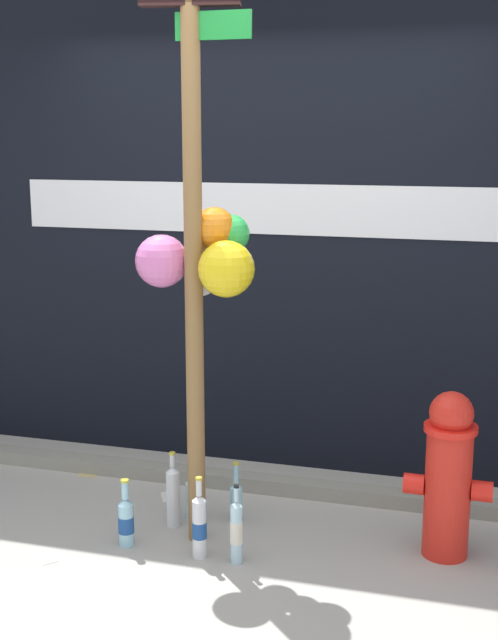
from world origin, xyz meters
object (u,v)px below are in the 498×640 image
object	(u,v)px
bottle_3	(193,494)
bottle_2	(236,499)
bottle_5	(126,521)
bottle_0	(173,495)
fire_hydrant	(448,474)
memorial_post	(202,222)
bottle_1	(236,531)
bottle_4	(199,525)

from	to	relation	value
bottle_3	bottle_2	bearing A→B (deg)	4.78
bottle_3	bottle_5	bearing A→B (deg)	-118.82
bottle_0	bottle_3	size ratio (longest dim) A/B	1.23
fire_hydrant	bottle_2	xyz separation A→B (m)	(-1.05, 0.07, -0.29)
memorial_post	fire_hydrant	size ratio (longest dim) A/B	3.55
bottle_1	bottle_5	distance (m)	0.56
memorial_post	bottle_4	world-z (taller)	memorial_post
bottle_1	bottle_3	world-z (taller)	bottle_1
bottle_5	fire_hydrant	bearing A→B (deg)	12.43
fire_hydrant	bottle_1	size ratio (longest dim) A/B	2.09
bottle_0	bottle_2	distance (m)	0.32
memorial_post	bottle_4	distance (m)	1.41
memorial_post	fire_hydrant	xyz separation A→B (m)	(1.14, 0.15, -1.15)
bottle_4	bottle_1	bearing A→B (deg)	-0.67
bottle_3	bottle_5	world-z (taller)	bottle_5
bottle_4	bottle_5	bearing A→B (deg)	177.73
memorial_post	bottle_5	world-z (taller)	memorial_post
memorial_post	bottle_3	world-z (taller)	memorial_post
bottle_1	bottle_4	bearing A→B (deg)	179.33
fire_hydrant	bottle_1	xyz separation A→B (m)	(-0.92, -0.34, -0.25)
bottle_5	bottle_4	bearing A→B (deg)	-2.27
bottle_0	bottle_1	xyz separation A→B (m)	(0.42, -0.28, -0.01)
bottle_0	bottle_4	size ratio (longest dim) A/B	0.99
memorial_post	bottle_4	bearing A→B (deg)	-80.05
bottle_4	bottle_5	world-z (taller)	bottle_4
bottle_0	bottle_2	world-z (taller)	bottle_0
bottle_5	bottle_0	bearing A→B (deg)	61.22
bottle_1	memorial_post	bearing A→B (deg)	137.57
bottle_2	bottle_4	size ratio (longest dim) A/B	0.80
bottle_2	bottle_5	size ratio (longest dim) A/B	0.94
fire_hydrant	bottle_5	size ratio (longest dim) A/B	2.37
bottle_2	bottle_3	world-z (taller)	bottle_3
bottle_2	bottle_5	world-z (taller)	bottle_5
bottle_0	bottle_1	world-z (taller)	bottle_0
bottle_1	bottle_4	world-z (taller)	bottle_4
fire_hydrant	bottle_0	xyz separation A→B (m)	(-1.34, -0.07, -0.24)
bottle_4	bottle_3	bearing A→B (deg)	113.39
bottle_1	bottle_4	xyz separation A→B (m)	(-0.18, 0.00, 0.00)
fire_hydrant	bottle_3	bearing A→B (deg)	177.69
memorial_post	bottle_3	distance (m)	1.45
memorial_post	bottle_1	xyz separation A→B (m)	(0.22, -0.20, -1.40)
bottle_2	bottle_3	bearing A→B (deg)	-175.22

